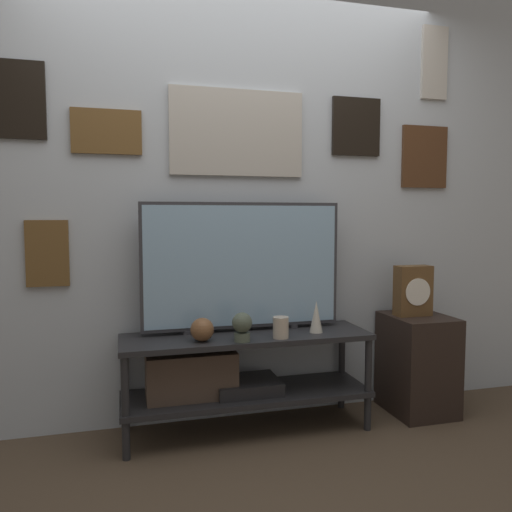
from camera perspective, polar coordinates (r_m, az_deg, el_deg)
The scene contains 10 objects.
ground_plane at distance 2.77m, azimuth 0.26°, elevation -21.25°, with size 12.00×12.00×0.00m, color #4C3D2D.
wall_back at distance 2.98m, azimuth -2.28°, elevation 7.50°, with size 6.40×0.08×2.70m.
media_console at distance 2.84m, azimuth -3.44°, elevation -13.07°, with size 1.38×0.41×0.55m.
television at distance 2.83m, azimuth -1.62°, elevation -1.11°, with size 1.15×0.05×0.73m.
vase_round_glass at distance 2.66m, azimuth -6.17°, elevation -8.37°, with size 0.12×0.12×0.12m.
vase_slim_bronze at distance 2.86m, azimuth 6.89°, elevation -6.89°, with size 0.07×0.07×0.18m.
candle_jar at distance 2.72m, azimuth 2.85°, elevation -8.16°, with size 0.09×0.09×0.11m.
decorative_bust at distance 2.63m, azimuth -1.60°, elevation -7.97°, with size 0.11×0.11×0.15m.
side_table at distance 3.29m, azimuth 17.95°, elevation -11.63°, with size 0.36×0.42×0.60m.
mantel_clock at distance 3.19m, azimuth 17.51°, elevation -3.80°, with size 0.22×0.11×0.31m.
Camera 1 is at (-0.67, -2.40, 1.21)m, focal length 35.00 mm.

